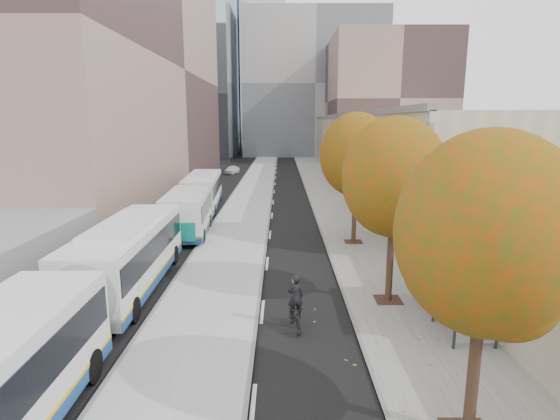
{
  "coord_description": "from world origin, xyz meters",
  "views": [
    {
      "loc": [
        -0.9,
        -4.23,
        7.46
      ],
      "look_at": [
        -0.97,
        20.04,
        2.5
      ],
      "focal_mm": 28.0,
      "sensor_mm": 36.0,
      "label": 1
    }
  ],
  "objects_px": {
    "bus_near": "(93,288)",
    "cyclist": "(295,309)",
    "distant_car": "(232,170)",
    "bus_far": "(197,198)",
    "bus_shelter": "(461,268)"
  },
  "relations": [
    {
      "from": "bus_far",
      "to": "bus_near",
      "type": "bearing_deg",
      "value": -94.57
    },
    {
      "from": "bus_near",
      "to": "cyclist",
      "type": "height_order",
      "value": "bus_near"
    },
    {
      "from": "cyclist",
      "to": "distant_car",
      "type": "relative_size",
      "value": 0.61
    },
    {
      "from": "bus_near",
      "to": "distant_car",
      "type": "xyz_separation_m",
      "value": [
        -0.4,
        48.01,
        -1.03
      ]
    },
    {
      "from": "bus_shelter",
      "to": "bus_far",
      "type": "xyz_separation_m",
      "value": [
        -13.09,
        18.09,
        -0.6
      ]
    },
    {
      "from": "bus_near",
      "to": "cyclist",
      "type": "bearing_deg",
      "value": -0.52
    },
    {
      "from": "bus_shelter",
      "to": "distant_car",
      "type": "height_order",
      "value": "bus_shelter"
    },
    {
      "from": "bus_near",
      "to": "distant_car",
      "type": "height_order",
      "value": "bus_near"
    },
    {
      "from": "bus_near",
      "to": "cyclist",
      "type": "relative_size",
      "value": 8.57
    },
    {
      "from": "bus_shelter",
      "to": "bus_far",
      "type": "distance_m",
      "value": 22.34
    },
    {
      "from": "cyclist",
      "to": "distant_car",
      "type": "bearing_deg",
      "value": 86.06
    },
    {
      "from": "cyclist",
      "to": "bus_near",
      "type": "bearing_deg",
      "value": 167.62
    },
    {
      "from": "bus_far",
      "to": "cyclist",
      "type": "height_order",
      "value": "bus_far"
    },
    {
      "from": "bus_shelter",
      "to": "bus_far",
      "type": "relative_size",
      "value": 0.25
    },
    {
      "from": "bus_shelter",
      "to": "bus_far",
      "type": "height_order",
      "value": "bus_far"
    }
  ]
}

